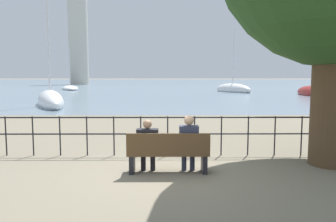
% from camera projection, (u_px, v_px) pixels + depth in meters
% --- Properties ---
extents(ground_plane, '(1000.00, 1000.00, 0.00)m').
position_uv_depth(ground_plane, '(168.00, 172.00, 7.18)').
color(ground_plane, '#7A705B').
extents(harbor_water, '(600.00, 300.00, 0.01)m').
position_uv_depth(harbor_water, '(165.00, 81.00, 167.12)').
color(harbor_water, slate).
rests_on(harbor_water, ground_plane).
extents(park_bench, '(1.78, 0.45, 0.90)m').
position_uv_depth(park_bench, '(168.00, 154.00, 7.08)').
color(park_bench, brown).
rests_on(park_bench, ground_plane).
extents(seated_person_left, '(0.47, 0.35, 1.17)m').
position_uv_depth(seated_person_left, '(148.00, 143.00, 7.13)').
color(seated_person_left, black).
rests_on(seated_person_left, ground_plane).
extents(seated_person_right, '(0.41, 0.35, 1.26)m').
position_uv_depth(seated_person_right, '(189.00, 141.00, 7.13)').
color(seated_person_right, '#2D3347').
rests_on(seated_person_right, ground_plane).
extents(promenade_railing, '(14.34, 0.04, 1.05)m').
position_uv_depth(promenade_railing, '(168.00, 130.00, 8.68)').
color(promenade_railing, black).
rests_on(promenade_railing, ground_plane).
extents(sailboat_0, '(4.89, 7.63, 13.07)m').
position_uv_depth(sailboat_0, '(233.00, 89.00, 45.51)').
color(sailboat_0, white).
rests_on(sailboat_0, ground_plane).
extents(sailboat_1, '(5.18, 8.40, 7.33)m').
position_uv_depth(sailboat_1, '(70.00, 88.00, 54.36)').
color(sailboat_1, white).
rests_on(sailboat_1, ground_plane).
extents(sailboat_2, '(1.96, 7.08, 11.85)m').
position_uv_depth(sailboat_2, '(313.00, 92.00, 36.96)').
color(sailboat_2, maroon).
rests_on(sailboat_2, ground_plane).
extents(sailboat_3, '(4.86, 8.39, 9.07)m').
position_uv_depth(sailboat_3, '(50.00, 101.00, 23.91)').
color(sailboat_3, white).
rests_on(sailboat_3, ground_plane).
extents(harbor_lighthouse, '(5.40, 5.40, 29.97)m').
position_uv_depth(harbor_lighthouse, '(78.00, 35.00, 91.73)').
color(harbor_lighthouse, beige).
rests_on(harbor_lighthouse, ground_plane).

